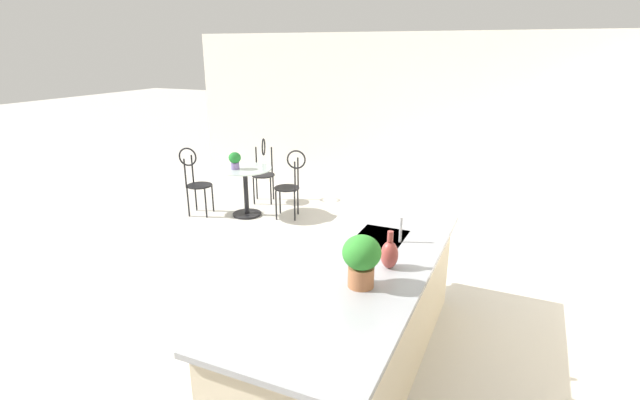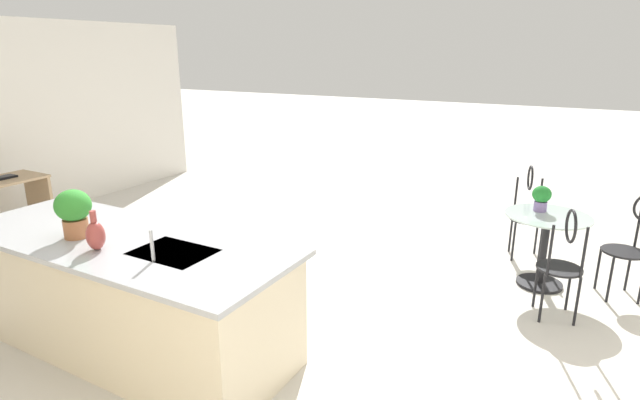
# 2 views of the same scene
# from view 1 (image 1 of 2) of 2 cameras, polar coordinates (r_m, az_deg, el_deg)

# --- Properties ---
(ground_plane) EXTENTS (40.00, 40.00, 0.00)m
(ground_plane) POSITION_cam_1_polar(r_m,az_deg,el_deg) (4.54, -4.88, -14.84)
(ground_plane) COLOR beige
(wall_left_window) EXTENTS (0.12, 7.80, 2.70)m
(wall_left_window) POSITION_cam_1_polar(r_m,az_deg,el_deg) (7.88, 10.21, 9.71)
(wall_left_window) COLOR silver
(wall_left_window) RESTS_ON ground
(kitchen_island) EXTENTS (2.80, 1.06, 0.92)m
(kitchen_island) POSITION_cam_1_polar(r_m,az_deg,el_deg) (3.77, 4.37, -14.09)
(kitchen_island) COLOR beige
(kitchen_island) RESTS_ON ground
(bistro_table) EXTENTS (0.80, 0.80, 0.74)m
(bistro_table) POSITION_cam_1_polar(r_m,az_deg,el_deg) (7.18, -9.03, 1.55)
(bistro_table) COLOR black
(bistro_table) RESTS_ON ground
(chair_near_window) EXTENTS (0.47, 0.52, 1.04)m
(chair_near_window) POSITION_cam_1_polar(r_m,az_deg,el_deg) (7.36, -14.97, 2.59)
(chair_near_window) COLOR black
(chair_near_window) RESTS_ON ground
(chair_by_island) EXTENTS (0.48, 0.52, 1.04)m
(chair_by_island) POSITION_cam_1_polar(r_m,az_deg,el_deg) (6.98, -3.62, 2.34)
(chair_by_island) COLOR black
(chair_by_island) RESTS_ON ground
(chair_toward_desk) EXTENTS (0.52, 0.49, 1.04)m
(chair_toward_desk) POSITION_cam_1_polar(r_m,az_deg,el_deg) (7.80, -6.91, 3.95)
(chair_toward_desk) COLOR black
(chair_toward_desk) RESTS_ON ground
(sink_faucet) EXTENTS (0.02, 0.02, 0.22)m
(sink_faucet) POSITION_cam_1_polar(r_m,az_deg,el_deg) (3.94, 9.79, -3.59)
(sink_faucet) COLOR #B2B5BA
(sink_faucet) RESTS_ON kitchen_island
(potted_plant_on_table) EXTENTS (0.18, 0.18, 0.26)m
(potted_plant_on_table) POSITION_cam_1_polar(r_m,az_deg,el_deg) (7.05, -10.34, 4.88)
(potted_plant_on_table) COLOR #7A669E
(potted_plant_on_table) RESTS_ON bistro_table
(potted_plant_counter_near) EXTENTS (0.26, 0.26, 0.37)m
(potted_plant_counter_near) POSITION_cam_1_polar(r_m,az_deg,el_deg) (3.16, 5.09, -7.03)
(potted_plant_counter_near) COLOR #9E603D
(potted_plant_counter_near) RESTS_ON kitchen_island
(vase_on_counter) EXTENTS (0.13, 0.13, 0.29)m
(vase_on_counter) POSITION_cam_1_polar(r_m,az_deg,el_deg) (3.48, 8.46, -6.52)
(vase_on_counter) COLOR #993D38
(vase_on_counter) RESTS_ON kitchen_island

